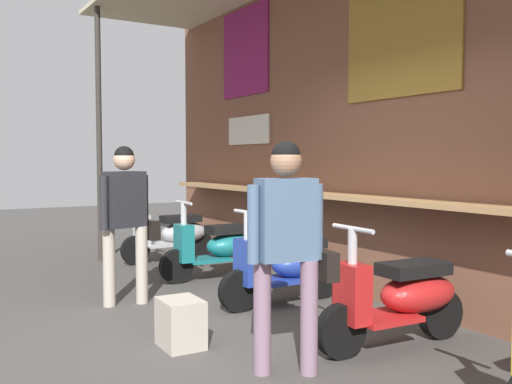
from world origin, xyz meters
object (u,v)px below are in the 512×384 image
shopper_with_handbag (126,210)px  merchandise_crate (181,323)px  scooter_silver (173,234)px  scooter_teal (221,247)px  scooter_red (402,297)px  scooter_blue (288,265)px  shopper_browsing (288,235)px

shopper_with_handbag → merchandise_crate: shopper_with_handbag is taller
scooter_silver → scooter_teal: size_ratio=1.00×
scooter_red → merchandise_crate: 1.73m
scooter_silver → scooter_blue: (2.89, 0.00, 0.00)m
scooter_silver → shopper_with_handbag: 2.55m
scooter_red → shopper_browsing: shopper_browsing is taller
scooter_red → shopper_browsing: size_ratio=0.89×
shopper_browsing → merchandise_crate: size_ratio=4.21×
scooter_red → shopper_browsing: bearing=3.8°
scooter_silver → scooter_teal: same height
merchandise_crate → scooter_red: bearing=59.1°
shopper_browsing → merchandise_crate: (-0.89, -0.39, -0.76)m
scooter_blue → shopper_browsing: 1.97m
scooter_teal → shopper_with_handbag: bearing=26.5°
shopper_with_handbag → scooter_silver: bearing=-49.1°
shopper_with_handbag → shopper_browsing: size_ratio=1.01×
scooter_blue → scooter_silver: bearing=-90.8°
scooter_silver → scooter_red: same height
scooter_teal → shopper_with_handbag: 1.63m
scooter_silver → shopper_browsing: shopper_browsing is taller
scooter_silver → scooter_red: 4.43m
scooter_teal → scooter_silver: bearing=-87.4°
scooter_silver → merchandise_crate: 3.85m
scooter_blue → shopper_browsing: (1.55, -1.08, 0.56)m
shopper_with_handbag → merchandise_crate: (1.48, -0.08, -0.77)m
scooter_teal → shopper_browsing: 3.23m
scooter_teal → merchandise_crate: size_ratio=3.74×
scooter_blue → shopper_with_handbag: shopper_with_handbag is taller
shopper_browsing → merchandise_crate: bearing=34.1°
scooter_teal → shopper_browsing: (2.99, -1.08, 0.56)m
shopper_with_handbag → merchandise_crate: size_ratio=4.24×
shopper_browsing → shopper_with_handbag: bearing=17.7°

